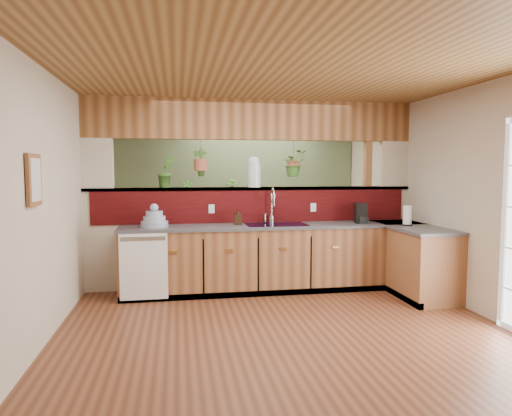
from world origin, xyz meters
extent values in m
cube|color=brown|center=(0.00, 0.00, 0.00)|extent=(4.60, 7.00, 0.01)
cube|color=brown|center=(0.00, 0.00, 2.60)|extent=(4.60, 7.00, 0.01)
cube|color=beige|center=(0.00, 3.50, 1.30)|extent=(4.60, 0.02, 2.60)
cube|color=beige|center=(0.00, -3.50, 1.30)|extent=(4.60, 0.02, 2.60)
cube|color=beige|center=(-2.30, 0.00, 1.30)|extent=(0.02, 7.00, 2.60)
cube|color=beige|center=(2.30, 0.00, 1.30)|extent=(0.02, 7.00, 2.60)
cube|color=beige|center=(0.00, 1.35, 0.68)|extent=(4.60, 0.15, 1.35)
cube|color=#410809|center=(0.00, 1.27, 1.12)|extent=(4.40, 0.02, 0.45)
cube|color=brown|center=(0.00, 1.35, 1.37)|extent=(4.60, 0.21, 0.04)
cube|color=brown|center=(0.00, 1.35, 2.33)|extent=(4.60, 0.15, 0.55)
cube|color=beige|center=(-2.10, 1.35, 1.70)|extent=(0.40, 0.15, 0.70)
cube|color=beige|center=(2.10, 1.35, 1.70)|extent=(0.40, 0.15, 0.70)
cube|color=brown|center=(1.70, 1.35, 1.30)|extent=(0.10, 0.10, 2.60)
cube|color=brown|center=(0.00, 1.35, 1.37)|extent=(4.60, 0.21, 0.04)
cube|color=brown|center=(0.00, 1.35, 2.33)|extent=(4.60, 0.15, 0.55)
cube|color=#5C6E4B|center=(0.00, 3.48, 1.30)|extent=(4.55, 0.02, 2.55)
cube|color=brown|center=(0.25, 0.98, 0.43)|extent=(4.10, 0.60, 0.86)
cube|color=#424247|center=(0.25, 0.98, 0.88)|extent=(4.14, 0.64, 0.04)
cube|color=brown|center=(2.00, 0.54, 0.43)|extent=(0.60, 1.48, 0.86)
cube|color=#424247|center=(2.00, 0.54, 0.88)|extent=(0.64, 1.52, 0.04)
cube|color=brown|center=(2.00, 0.98, 0.43)|extent=(0.60, 0.60, 0.86)
cube|color=#424247|center=(2.00, 0.98, 0.88)|extent=(0.64, 0.64, 0.04)
cube|color=black|center=(0.25, 0.71, 0.04)|extent=(4.10, 0.06, 0.08)
cube|color=black|center=(1.73, 0.54, 0.04)|extent=(0.06, 1.48, 0.08)
cube|color=white|center=(-1.48, 0.66, 0.45)|extent=(0.58, 0.02, 0.82)
cube|color=#B7B7B2|center=(-1.48, 0.65, 0.80)|extent=(0.54, 0.01, 0.05)
cube|color=black|center=(0.25, 0.98, 0.89)|extent=(0.82, 0.50, 0.03)
cube|color=black|center=(0.06, 0.98, 0.80)|extent=(0.34, 0.40, 0.16)
cube|color=black|center=(0.44, 0.98, 0.80)|extent=(0.34, 0.40, 0.16)
cube|color=brown|center=(-2.27, -0.80, 1.55)|extent=(0.03, 0.35, 0.45)
cube|color=silver|center=(-2.26, -0.80, 1.55)|extent=(0.01, 0.27, 0.37)
cylinder|color=#B7B7B2|center=(0.23, 1.18, 0.95)|extent=(0.07, 0.07, 0.10)
cylinder|color=#B7B7B2|center=(0.23, 1.18, 1.14)|extent=(0.02, 0.02, 0.29)
torus|color=#B7B7B2|center=(0.23, 1.10, 1.28)|extent=(0.21, 0.09, 0.21)
cylinder|color=#B7B7B2|center=(0.23, 1.01, 1.21)|extent=(0.02, 0.02, 0.12)
cylinder|color=#B7B7B2|center=(0.13, 1.18, 0.97)|extent=(0.03, 0.03, 0.10)
cylinder|color=#90A0BA|center=(-1.36, 0.97, 0.94)|extent=(0.35, 0.35, 0.08)
cylinder|color=#90A0BA|center=(-1.36, 0.97, 1.01)|extent=(0.28, 0.28, 0.07)
cylinder|color=#90A0BA|center=(-1.36, 0.97, 1.07)|extent=(0.22, 0.22, 0.07)
sphere|color=#90A0BA|center=(-1.36, 0.97, 1.15)|extent=(0.11, 0.11, 0.11)
imported|color=#342012|center=(-0.27, 1.03, 1.01)|extent=(0.10, 0.10, 0.21)
cube|color=black|center=(1.44, 0.95, 1.04)|extent=(0.15, 0.24, 0.28)
cube|color=black|center=(1.44, 0.87, 0.95)|extent=(0.13, 0.09, 0.09)
cylinder|color=silver|center=(1.44, 0.90, 0.98)|extent=(0.07, 0.07, 0.07)
cylinder|color=black|center=(1.93, 0.56, 0.91)|extent=(0.13, 0.13, 0.02)
cylinder|color=#B7B7B2|center=(1.93, 0.56, 1.04)|extent=(0.02, 0.02, 0.28)
cylinder|color=white|center=(1.93, 0.56, 1.04)|extent=(0.11, 0.11, 0.24)
cylinder|color=silver|center=(0.01, 1.35, 1.55)|extent=(0.19, 0.19, 0.32)
sphere|color=silver|center=(0.01, 1.35, 1.73)|extent=(0.17, 0.17, 0.17)
imported|color=#356222|center=(-1.21, 1.35, 1.61)|extent=(0.30, 0.27, 0.44)
cylinder|color=brown|center=(-0.74, 1.35, 1.91)|extent=(0.01, 0.01, 0.29)
cylinder|color=#984F37|center=(-0.74, 1.35, 1.70)|extent=(0.18, 0.18, 0.16)
imported|color=#356222|center=(-0.74, 1.35, 1.94)|extent=(0.24, 0.19, 0.40)
cylinder|color=brown|center=(0.58, 1.35, 1.90)|extent=(0.01, 0.01, 0.31)
cylinder|color=#984F37|center=(0.58, 1.35, 1.68)|extent=(0.17, 0.17, 0.15)
imported|color=#356222|center=(0.58, 1.35, 1.91)|extent=(0.42, 0.39, 0.37)
cube|color=black|center=(-0.43, 3.25, 0.50)|extent=(1.68, 0.60, 1.10)
imported|color=#356222|center=(-0.89, 3.25, 1.25)|extent=(0.22, 0.16, 0.41)
imported|color=#356222|center=(-0.08, 3.25, 1.26)|extent=(0.24, 0.24, 0.42)
imported|color=#356222|center=(0.54, 2.11, 0.35)|extent=(0.80, 0.76, 0.70)
camera|label=1|loc=(-1.06, -4.99, 1.64)|focal=32.00mm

